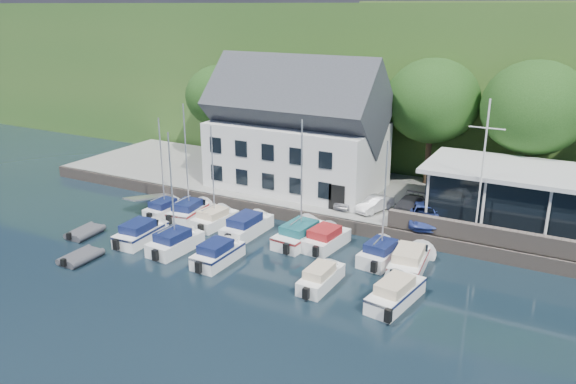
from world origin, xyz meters
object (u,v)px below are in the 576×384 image
object	(u,v)px
dinghy_1	(81,256)
boat_r1_7	(410,258)
boat_r2_3	(321,275)
harbor_building	(297,136)
boat_r2_0	(141,231)
car_dgrey	(408,207)
boat_r1_3	(247,224)
boat_r2_2	(218,252)
boat_r1_0	(162,165)
boat_r2_4	(396,291)
club_pavilion	(521,197)
boat_r1_6	(385,196)
flagpole	(482,170)
boat_r2_1	(171,186)
car_silver	(349,199)
boat_r1_4	(302,180)
car_blue	(424,214)
car_white	(375,204)
dinghy_0	(85,231)
boat_r1_2	(213,173)
boat_r1_1	(187,164)
boat_r1_5	(326,237)

from	to	relation	value
dinghy_1	boat_r1_7	bearing A→B (deg)	24.52
boat_r1_7	boat_r2_3	xyz separation A→B (m)	(-3.94, -4.67, -0.06)
harbor_building	boat_r2_0	xyz separation A→B (m)	(-5.15, -13.83, -4.60)
car_dgrey	boat_r2_0	bearing A→B (deg)	-143.86
boat_r1_3	boat_r2_2	bearing A→B (deg)	-78.65
boat_r1_0	boat_r2_4	bearing A→B (deg)	-10.66
club_pavilion	boat_r2_0	bearing A→B (deg)	-150.07
boat_r1_6	boat_r2_0	size ratio (longest dim) A/B	1.52
flagpole	boat_r2_1	size ratio (longest dim) A/B	1.01
car_silver	boat_r1_4	bearing A→B (deg)	-96.53
flagpole	boat_r1_0	world-z (taller)	flagpole
boat_r1_6	boat_r1_3	bearing A→B (deg)	-171.62
car_blue	boat_r1_7	world-z (taller)	car_blue
car_dgrey	boat_r2_2	xyz separation A→B (m)	(-8.95, -11.56, -0.89)
flagpole	boat_r1_7	world-z (taller)	flagpole
boat_r1_3	boat_r1_4	distance (m)	5.63
boat_r1_4	dinghy_1	xyz separation A→B (m)	(-11.25, -9.52, -4.26)
car_white	boat_r1_3	size ratio (longest dim) A/B	0.51
harbor_building	boat_r2_1	world-z (taller)	harbor_building
boat_r2_2	car_silver	bearing A→B (deg)	69.77
car_blue	dinghy_0	xyz separation A→B (m)	(-21.47, -11.51, -1.37)
club_pavilion	boat_r1_2	distance (m)	22.00
club_pavilion	boat_r1_1	world-z (taller)	boat_r1_1
club_pavilion	dinghy_1	size ratio (longest dim) A/B	4.58
car_white	boat_r2_2	size ratio (longest dim) A/B	0.61
boat_r2_4	boat_r1_1	bearing A→B (deg)	173.44
boat_r2_3	boat_r2_4	bearing A→B (deg)	2.89
car_dgrey	car_blue	xyz separation A→B (m)	(1.48, -0.95, 0.06)
car_silver	dinghy_1	bearing A→B (deg)	-124.23
harbor_building	boat_r2_2	xyz separation A→B (m)	(1.63, -14.11, -4.59)
harbor_building	dinghy_1	size ratio (longest dim) A/B	5.00
boat_r1_1	car_silver	bearing A→B (deg)	21.61
club_pavilion	car_blue	bearing A→B (deg)	-153.25
car_white	boat_r1_3	bearing A→B (deg)	-120.18
boat_r1_6	flagpole	bearing A→B (deg)	50.23
dinghy_1	dinghy_0	bearing A→B (deg)	133.25
car_white	boat_r2_4	bearing A→B (deg)	-45.63
boat_r2_0	dinghy_0	world-z (taller)	boat_r2_0
boat_r2_2	car_dgrey	bearing A→B (deg)	53.11
car_white	boat_r2_4	world-z (taller)	car_white
car_blue	boat_r2_4	bearing A→B (deg)	-100.40
car_blue	boat_r1_7	bearing A→B (deg)	-100.42
flagpole	boat_r1_6	world-z (taller)	flagpole
flagpole	boat_r1_5	distance (m)	11.15
harbor_building	club_pavilion	size ratio (longest dim) A/B	1.09
car_dgrey	club_pavilion	bearing A→B (deg)	15.90
harbor_building	boat_r1_7	distance (m)	16.38
car_white	boat_r2_4	size ratio (longest dim) A/B	0.53
boat_r1_4	boat_r2_1	distance (m)	8.66
dinghy_1	boat_r2_3	bearing A→B (deg)	15.23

